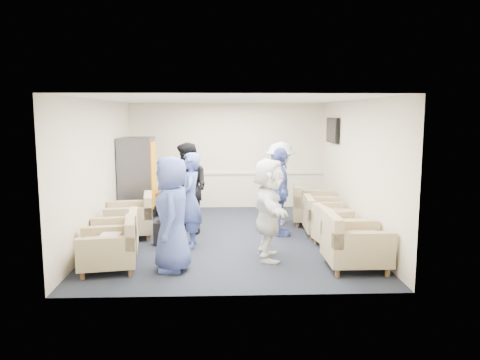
{
  "coord_description": "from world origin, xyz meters",
  "views": [
    {
      "loc": [
        -0.13,
        -9.04,
        2.45
      ],
      "look_at": [
        0.22,
        0.2,
        1.12
      ],
      "focal_mm": 35.0,
      "sensor_mm": 36.0,
      "label": 1
    }
  ],
  "objects_px": {
    "armchair_corner": "(170,201)",
    "person_mid_left": "(190,200)",
    "armchair_left_mid": "(117,237)",
    "armchair_right_near": "(352,245)",
    "armchair_right_midfar": "(323,219)",
    "person_front_left": "(172,214)",
    "person_back_right": "(280,184)",
    "person_back_left": "(189,188)",
    "vending_machine": "(138,178)",
    "armchair_right_midnear": "(338,230)",
    "person_front_right": "(269,209)",
    "armchair_left_near": "(111,249)",
    "person_mid_right": "(280,192)",
    "armchair_left_far": "(132,219)",
    "armchair_right_far": "(312,207)"
  },
  "relations": [
    {
      "from": "person_back_left",
      "to": "person_back_right",
      "type": "bearing_deg",
      "value": 60.69
    },
    {
      "from": "person_front_left",
      "to": "person_front_right",
      "type": "relative_size",
      "value": 1.05
    },
    {
      "from": "person_front_left",
      "to": "person_mid_left",
      "type": "bearing_deg",
      "value": 166.31
    },
    {
      "from": "vending_machine",
      "to": "armchair_corner",
      "type": "bearing_deg",
      "value": 36.93
    },
    {
      "from": "armchair_right_far",
      "to": "person_mid_left",
      "type": "relative_size",
      "value": 0.61
    },
    {
      "from": "armchair_right_midfar",
      "to": "person_mid_right",
      "type": "bearing_deg",
      "value": 89.33
    },
    {
      "from": "armchair_corner",
      "to": "person_mid_left",
      "type": "distance_m",
      "value": 3.04
    },
    {
      "from": "armchair_right_far",
      "to": "person_mid_right",
      "type": "distance_m",
      "value": 1.35
    },
    {
      "from": "armchair_left_far",
      "to": "armchair_corner",
      "type": "relative_size",
      "value": 1.0
    },
    {
      "from": "armchair_left_mid",
      "to": "armchair_right_far",
      "type": "distance_m",
      "value": 4.38
    },
    {
      "from": "armchair_left_far",
      "to": "armchair_right_midfar",
      "type": "relative_size",
      "value": 1.19
    },
    {
      "from": "armchair_right_midfar",
      "to": "armchair_left_mid",
      "type": "bearing_deg",
      "value": 109.56
    },
    {
      "from": "armchair_right_midnear",
      "to": "person_mid_right",
      "type": "height_order",
      "value": "person_mid_right"
    },
    {
      "from": "person_front_left",
      "to": "person_mid_right",
      "type": "distance_m",
      "value": 2.81
    },
    {
      "from": "armchair_left_near",
      "to": "person_front_left",
      "type": "relative_size",
      "value": 0.55
    },
    {
      "from": "armchair_left_near",
      "to": "person_mid_right",
      "type": "distance_m",
      "value": 3.56
    },
    {
      "from": "armchair_left_near",
      "to": "vending_machine",
      "type": "height_order",
      "value": "vending_machine"
    },
    {
      "from": "vending_machine",
      "to": "person_front_right",
      "type": "distance_m",
      "value": 4.18
    },
    {
      "from": "armchair_left_mid",
      "to": "armchair_right_midnear",
      "type": "distance_m",
      "value": 3.94
    },
    {
      "from": "armchair_right_midnear",
      "to": "armchair_corner",
      "type": "xyz_separation_m",
      "value": [
        -3.37,
        3.09,
        -0.02
      ]
    },
    {
      "from": "armchair_right_midfar",
      "to": "person_back_right",
      "type": "bearing_deg",
      "value": 40.15
    },
    {
      "from": "person_front_left",
      "to": "person_mid_right",
      "type": "relative_size",
      "value": 1.01
    },
    {
      "from": "person_front_left",
      "to": "vending_machine",
      "type": "bearing_deg",
      "value": -167.18
    },
    {
      "from": "armchair_left_near",
      "to": "person_mid_right",
      "type": "xyz_separation_m",
      "value": [
        2.89,
        2.02,
        0.55
      ]
    },
    {
      "from": "person_mid_left",
      "to": "person_back_left",
      "type": "height_order",
      "value": "person_back_left"
    },
    {
      "from": "armchair_left_mid",
      "to": "armchair_right_near",
      "type": "height_order",
      "value": "armchair_right_near"
    },
    {
      "from": "armchair_right_far",
      "to": "person_front_left",
      "type": "distance_m",
      "value": 4.09
    },
    {
      "from": "armchair_right_near",
      "to": "person_front_left",
      "type": "distance_m",
      "value": 2.87
    },
    {
      "from": "armchair_right_midfar",
      "to": "armchair_left_near",
      "type": "bearing_deg",
      "value": 120.16
    },
    {
      "from": "person_mid_left",
      "to": "person_front_right",
      "type": "xyz_separation_m",
      "value": [
        1.36,
        -0.77,
        -0.01
      ]
    },
    {
      "from": "armchair_left_mid",
      "to": "armchair_right_near",
      "type": "relative_size",
      "value": 0.98
    },
    {
      "from": "armchair_right_midfar",
      "to": "person_front_left",
      "type": "relative_size",
      "value": 0.48
    },
    {
      "from": "armchair_left_mid",
      "to": "armchair_left_far",
      "type": "distance_m",
      "value": 1.21
    },
    {
      "from": "armchair_right_near",
      "to": "armchair_right_midfar",
      "type": "bearing_deg",
      "value": 0.25
    },
    {
      "from": "armchair_right_near",
      "to": "person_mid_left",
      "type": "relative_size",
      "value": 0.54
    },
    {
      "from": "armchair_left_near",
      "to": "armchair_left_far",
      "type": "xyz_separation_m",
      "value": [
        -0.05,
        2.0,
        0.02
      ]
    },
    {
      "from": "armchair_right_near",
      "to": "armchair_right_midnear",
      "type": "bearing_deg",
      "value": -3.04
    },
    {
      "from": "vending_machine",
      "to": "person_front_right",
      "type": "height_order",
      "value": "vending_machine"
    },
    {
      "from": "person_back_right",
      "to": "person_front_right",
      "type": "xyz_separation_m",
      "value": [
        -0.5,
        -2.48,
        -0.06
      ]
    },
    {
      "from": "person_mid_left",
      "to": "person_back_right",
      "type": "xyz_separation_m",
      "value": [
        1.86,
        1.71,
        0.04
      ]
    },
    {
      "from": "armchair_right_near",
      "to": "person_front_left",
      "type": "xyz_separation_m",
      "value": [
        -2.82,
        0.03,
        0.52
      ]
    },
    {
      "from": "vending_machine",
      "to": "armchair_right_midnear",
      "type": "bearing_deg",
      "value": -32.38
    },
    {
      "from": "person_back_right",
      "to": "person_mid_right",
      "type": "relative_size",
      "value": 1.03
    },
    {
      "from": "armchair_left_far",
      "to": "person_front_right",
      "type": "distance_m",
      "value": 3.02
    },
    {
      "from": "armchair_left_far",
      "to": "person_mid_left",
      "type": "distance_m",
      "value": 1.51
    },
    {
      "from": "armchair_right_midnear",
      "to": "armchair_right_midfar",
      "type": "distance_m",
      "value": 0.91
    },
    {
      "from": "vending_machine",
      "to": "person_back_right",
      "type": "distance_m",
      "value": 3.3
    },
    {
      "from": "person_back_right",
      "to": "person_front_right",
      "type": "height_order",
      "value": "person_back_right"
    },
    {
      "from": "armchair_left_mid",
      "to": "armchair_left_far",
      "type": "bearing_deg",
      "value": 169.73
    },
    {
      "from": "armchair_left_near",
      "to": "armchair_right_far",
      "type": "relative_size",
      "value": 0.93
    }
  ]
}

